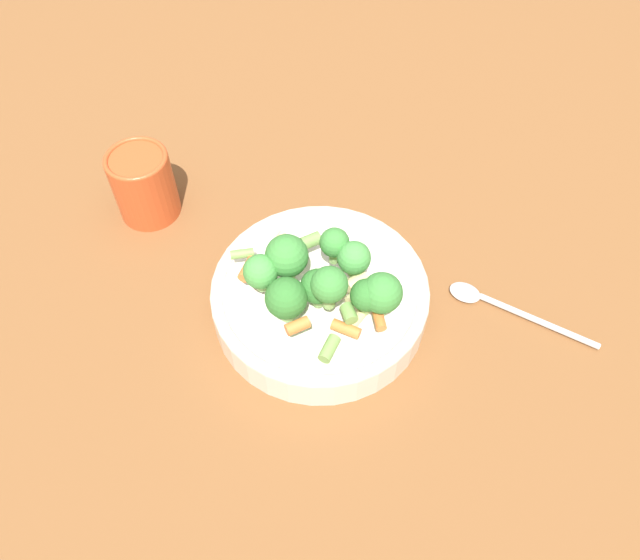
% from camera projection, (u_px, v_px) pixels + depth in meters
% --- Properties ---
extents(ground_plane, '(3.00, 3.00, 0.00)m').
position_uv_depth(ground_plane, '(320.00, 309.00, 0.70)').
color(ground_plane, brown).
extents(bowl, '(0.24, 0.24, 0.05)m').
position_uv_depth(bowl, '(320.00, 296.00, 0.68)').
color(bowl, silver).
rests_on(bowl, ground_plane).
extents(pasta_salad, '(0.18, 0.16, 0.07)m').
position_uv_depth(pasta_salad, '(321.00, 279.00, 0.62)').
color(pasta_salad, '#8CB766').
rests_on(pasta_salad, bowl).
extents(cup, '(0.07, 0.07, 0.09)m').
position_uv_depth(cup, '(143.00, 184.00, 0.75)').
color(cup, '#CC4C23').
rests_on(cup, ground_plane).
extents(spoon, '(0.16, 0.09, 0.01)m').
position_uv_depth(spoon, '(495.00, 305.00, 0.70)').
color(spoon, silver).
rests_on(spoon, ground_plane).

